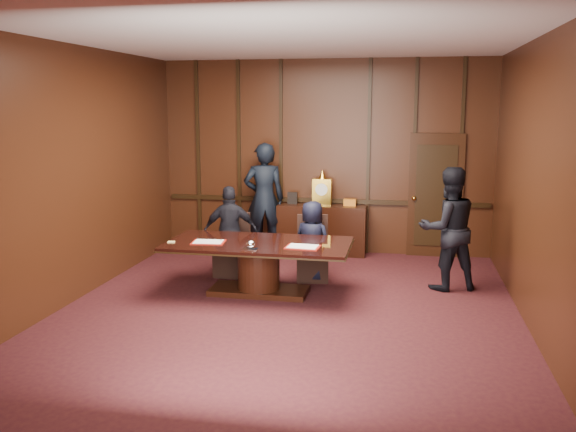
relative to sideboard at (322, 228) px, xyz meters
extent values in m
plane|color=black|center=(0.00, -3.26, -0.49)|extent=(7.00, 7.00, 0.00)
plane|color=silver|center=(0.00, -3.26, 3.01)|extent=(7.00, 7.00, 0.00)
cube|color=black|center=(0.00, 0.24, 1.26)|extent=(6.00, 0.04, 3.50)
cube|color=black|center=(0.00, -6.76, 1.26)|extent=(6.00, 0.04, 3.50)
cube|color=black|center=(-3.00, -3.26, 1.26)|extent=(0.04, 7.00, 3.50)
cube|color=black|center=(3.00, -3.26, 1.26)|extent=(0.04, 7.00, 3.50)
cube|color=black|center=(0.00, 0.21, 0.46)|extent=(5.90, 0.05, 0.08)
cube|color=black|center=(2.00, 0.20, 0.61)|extent=(0.95, 0.06, 2.20)
sphere|color=gold|center=(1.63, 0.13, 0.56)|extent=(0.08, 0.08, 0.08)
cube|color=black|center=(0.00, 0.00, -0.04)|extent=(1.60, 0.45, 0.90)
cube|color=black|center=(-0.70, 0.00, -0.46)|extent=(0.12, 0.40, 0.06)
cube|color=black|center=(0.70, 0.00, -0.46)|extent=(0.12, 0.40, 0.06)
cube|color=gold|center=(0.00, 0.00, 0.65)|extent=(0.34, 0.18, 0.48)
cylinder|color=white|center=(0.00, -0.10, 0.71)|extent=(0.22, 0.03, 0.22)
cone|color=gold|center=(0.00, 0.00, 0.97)|extent=(0.14, 0.14, 0.16)
cube|color=black|center=(-0.55, 0.02, 0.52)|extent=(0.18, 0.04, 0.22)
cube|color=orange|center=(0.50, 0.02, 0.47)|extent=(0.22, 0.12, 0.12)
cube|color=black|center=(-0.56, -2.56, -0.45)|extent=(1.40, 0.60, 0.08)
cylinder|color=black|center=(-0.56, -2.56, -0.10)|extent=(0.60, 0.60, 0.62)
cube|color=black|center=(-0.56, -2.56, 0.22)|extent=(2.62, 1.32, 0.02)
cube|color=black|center=(-0.56, -2.56, 0.24)|extent=(2.60, 1.30, 0.06)
cube|color=#9E180E|center=(-1.25, -2.72, 0.28)|extent=(0.49, 0.38, 0.01)
cube|color=white|center=(-1.25, -2.72, 0.29)|extent=(0.43, 0.32, 0.01)
cube|color=#9E180E|center=(0.11, -2.76, 0.28)|extent=(0.48, 0.36, 0.01)
cube|color=white|center=(0.11, -2.76, 0.29)|extent=(0.42, 0.31, 0.01)
cube|color=white|center=(-0.56, -3.01, 0.28)|extent=(0.20, 0.14, 0.01)
ellipsoid|color=white|center=(-0.56, -3.01, 0.34)|extent=(0.13, 0.13, 0.10)
cube|color=#FFDA7C|center=(-1.78, -2.81, 0.28)|extent=(0.11, 0.09, 0.01)
cube|color=black|center=(-1.21, -1.71, -0.26)|extent=(0.51, 0.51, 0.46)
cube|color=black|center=(-1.20, -1.50, 0.23)|extent=(0.48, 0.09, 0.55)
cylinder|color=black|center=(-1.41, -1.91, -0.37)|extent=(0.04, 0.04, 0.23)
cylinder|color=black|center=(-1.01, -1.51, -0.37)|extent=(0.04, 0.04, 0.23)
cube|color=black|center=(0.09, -1.71, -0.26)|extent=(0.55, 0.55, 0.46)
cube|color=black|center=(0.06, -1.50, 0.23)|extent=(0.48, 0.14, 0.55)
cylinder|color=black|center=(-0.11, -1.91, -0.37)|extent=(0.04, 0.04, 0.23)
cylinder|color=black|center=(0.29, -1.51, -0.37)|extent=(0.04, 0.04, 0.23)
imported|color=black|center=(-1.21, -1.76, 0.24)|extent=(0.91, 0.56, 1.44)
imported|color=black|center=(0.09, -1.76, 0.14)|extent=(0.70, 0.57, 1.25)
imported|color=black|center=(-1.04, -0.16, 0.53)|extent=(0.85, 0.67, 2.02)
imported|color=black|center=(2.11, -1.79, 0.42)|extent=(1.06, 0.94, 1.81)
camera|label=1|loc=(1.47, -10.79, 2.20)|focal=38.00mm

